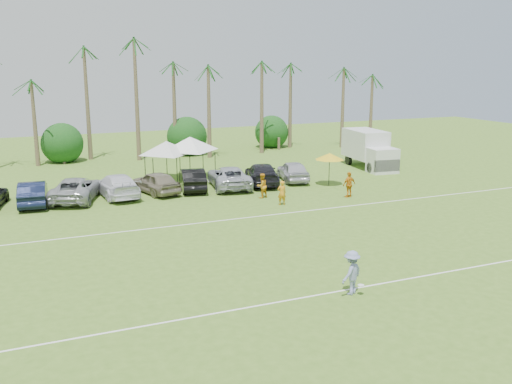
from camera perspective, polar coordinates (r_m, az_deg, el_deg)
name	(u,v)px	position (r m, az deg, el deg)	size (l,w,h in m)	color
ground	(327,318)	(21.75, 7.16, -12.40)	(120.00, 120.00, 0.00)	#496F21
field_lines	(246,253)	(28.41, -1.00, -6.09)	(80.00, 12.10, 0.01)	white
palm_tree_3	(32,52)	(54.94, -21.49, 12.91)	(2.40, 2.40, 11.90)	brown
palm_tree_4	(81,81)	(55.26, -17.06, 10.54)	(2.40, 2.40, 8.90)	brown
palm_tree_5	(125,71)	(55.82, -12.96, 11.69)	(2.40, 2.40, 9.90)	brown
palm_tree_6	(167,62)	(56.67, -8.93, 12.74)	(2.40, 2.40, 10.90)	brown
palm_tree_7	(206,53)	(57.80, -5.01, 13.69)	(2.40, 2.40, 11.90)	brown
palm_tree_8	(253,79)	(59.57, -0.30, 11.23)	(2.40, 2.40, 8.90)	brown
palm_tree_9	(297,70)	(61.66, 4.08, 12.07)	(2.40, 2.40, 9.90)	brown
palm_tree_10	(338,62)	(64.09, 8.18, 12.78)	(2.40, 2.40, 10.90)	brown
palm_tree_11	(369,54)	(66.25, 11.25, 13.40)	(2.40, 2.40, 11.90)	brown
bush_tree_1	(62,143)	(56.54, -18.81, 4.67)	(4.00, 4.00, 4.00)	brown
bush_tree_2	(186,136)	(58.64, -7.02, 5.53)	(4.00, 4.00, 4.00)	brown
bush_tree_3	(275,132)	(62.13, 1.91, 6.04)	(4.00, 4.00, 4.00)	brown
sideline_player_a	(282,193)	(37.54, 2.60, -0.09)	(0.59, 0.39, 1.63)	orange
sideline_player_b	(262,186)	(39.43, 0.60, 0.63)	(0.83, 0.65, 1.72)	orange
sideline_player_c	(349,185)	(40.13, 9.30, 0.73)	(1.05, 0.44, 1.79)	orange
box_truck	(369,148)	(51.50, 11.27, 4.31)	(3.01, 6.57, 3.28)	silver
canopy_tent_left	(166,141)	(45.68, -8.97, 5.05)	(4.49, 4.49, 3.64)	black
canopy_tent_right	(190,137)	(46.31, -6.63, 5.51)	(4.82, 4.82, 3.90)	black
market_umbrella	(330,156)	(43.63, 7.37, 3.55)	(2.23, 2.23, 2.48)	black
frisbee_player	(352,273)	(23.62, 9.53, -7.95)	(1.37, 1.15, 1.84)	#808AB6
parked_car_1	(33,193)	(40.26, -21.42, -0.10)	(1.70, 4.87, 1.60)	#111832
parked_car_2	(76,189)	(40.61, -17.56, 0.30)	(2.66, 5.77, 1.60)	#9EA0A3
parked_car_3	(117,185)	(40.95, -13.74, 0.64)	(2.25, 5.53, 1.60)	white
parked_car_4	(156,182)	(41.44, -9.98, 0.96)	(1.89, 4.71, 1.60)	gray
parked_car_5	(192,179)	(42.24, -6.38, 1.30)	(1.70, 4.87, 1.60)	black
parked_car_6	(229,177)	(42.76, -2.71, 1.51)	(2.66, 5.77, 1.60)	#B0B3BE
parked_car_7	(262,174)	(43.91, 0.59, 1.83)	(2.25, 5.53, 1.60)	black
parked_car_8	(293,171)	(45.20, 3.71, 2.12)	(1.89, 4.71, 1.60)	#BBBAC4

